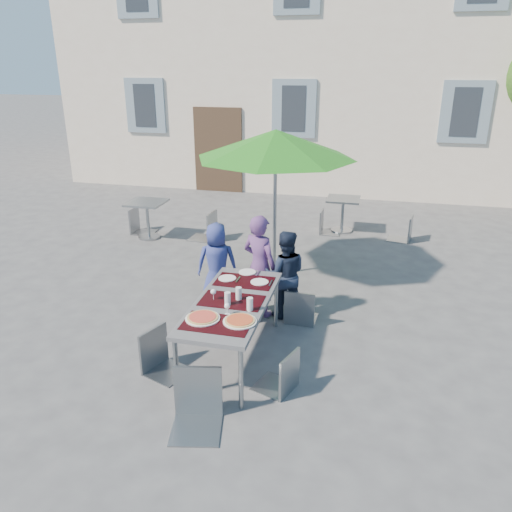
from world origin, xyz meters
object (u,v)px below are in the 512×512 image
(pizza_near_left, at_px, (203,318))
(bg_chair_r_0, at_px, (206,208))
(chair_1, at_px, (247,284))
(chair_2, at_px, (301,286))
(bg_chair_l_1, at_px, (327,208))
(bg_chair_r_1, at_px, (407,213))
(dining_table, at_px, (232,305))
(cafe_table_1, at_px, (343,210))
(chair_0, at_px, (220,286))
(cafe_table_0, at_px, (147,213))
(pizza_near_right, at_px, (240,321))
(patio_umbrella, at_px, (276,145))
(child_1, at_px, (260,266))
(chair_4, at_px, (282,348))
(bg_chair_l_0, at_px, (138,205))
(child_2, at_px, (285,274))
(chair_3, at_px, (158,327))
(chair_5, at_px, (195,367))
(child_0, at_px, (217,263))

(pizza_near_left, relative_size, bg_chair_r_0, 0.34)
(chair_1, height_order, chair_2, chair_2)
(bg_chair_l_1, distance_m, bg_chair_r_1, 1.55)
(dining_table, xyz_separation_m, cafe_table_1, (0.86, 5.12, -0.23))
(chair_0, relative_size, cafe_table_0, 1.25)
(pizza_near_right, height_order, cafe_table_1, pizza_near_right)
(pizza_near_left, bearing_deg, chair_2, 62.26)
(patio_umbrella, height_order, cafe_table_0, patio_umbrella)
(child_1, relative_size, cafe_table_0, 1.91)
(chair_4, xyz_separation_m, cafe_table_0, (-3.51, 4.25, -0.00))
(bg_chair_l_0, bearing_deg, chair_2, -38.25)
(pizza_near_right, relative_size, cafe_table_0, 0.48)
(patio_umbrella, bearing_deg, cafe_table_1, 70.86)
(dining_table, bearing_deg, bg_chair_r_0, 112.91)
(child_2, height_order, chair_3, child_2)
(chair_2, bearing_deg, bg_chair_r_0, 128.38)
(bg_chair_l_0, distance_m, bg_chair_r_0, 1.50)
(chair_0, relative_size, bg_chair_r_0, 0.87)
(chair_2, height_order, bg_chair_l_1, chair_2)
(chair_1, bearing_deg, chair_5, -87.91)
(cafe_table_0, relative_size, bg_chair_r_0, 0.70)
(cafe_table_0, bearing_deg, dining_table, -53.10)
(chair_0, distance_m, bg_chair_r_1, 4.74)
(chair_2, height_order, cafe_table_1, chair_2)
(pizza_near_left, height_order, chair_2, chair_2)
(chair_0, distance_m, chair_2, 1.06)
(chair_0, distance_m, chair_4, 1.66)
(child_0, bearing_deg, patio_umbrella, -133.74)
(bg_chair_r_0, bearing_deg, cafe_table_0, -170.57)
(cafe_table_0, bearing_deg, cafe_table_1, 19.90)
(cafe_table_0, bearing_deg, bg_chair_l_0, 140.88)
(cafe_table_0, distance_m, bg_chair_r_1, 5.05)
(bg_chair_l_1, bearing_deg, cafe_table_1, 31.72)
(chair_0, height_order, cafe_table_0, chair_0)
(dining_table, distance_m, child_0, 1.56)
(chair_5, bearing_deg, dining_table, 89.34)
(chair_4, bearing_deg, chair_3, 178.43)
(chair_0, xyz_separation_m, bg_chair_r_1, (2.49, 4.03, 0.02))
(chair_4, bearing_deg, chair_2, 91.48)
(chair_3, xyz_separation_m, bg_chair_r_0, (-0.96, 4.41, 0.08))
(cafe_table_0, relative_size, bg_chair_r_1, 0.78)
(cafe_table_1, bearing_deg, chair_2, -93.10)
(child_2, bearing_deg, chair_2, 136.31)
(pizza_near_left, xyz_separation_m, bg_chair_r_1, (2.27, 5.32, -0.21))
(child_2, relative_size, chair_4, 1.40)
(chair_1, relative_size, bg_chair_r_0, 0.83)
(pizza_near_left, distance_m, cafe_table_0, 5.04)
(pizza_near_right, distance_m, cafe_table_0, 5.24)
(pizza_near_left, bearing_deg, cafe_table_1, 79.59)
(chair_2, bearing_deg, pizza_near_left, -117.74)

